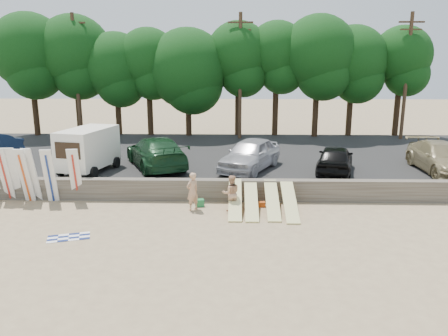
{
  "coord_description": "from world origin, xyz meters",
  "views": [
    {
      "loc": [
        1.63,
        -16.42,
        6.29
      ],
      "look_at": [
        1.15,
        3.0,
        1.55
      ],
      "focal_mm": 35.0,
      "sensor_mm": 36.0,
      "label": 1
    }
  ],
  "objects_px": {
    "car_3": "(335,159)",
    "cooler": "(200,203)",
    "beachgoer_b": "(231,193)",
    "car_1": "(156,152)",
    "beachgoer_a": "(192,191)",
    "car_2": "(250,154)",
    "car_4": "(441,158)",
    "box_trailer": "(88,148)"
  },
  "relations": [
    {
      "from": "car_3",
      "to": "cooler",
      "type": "bearing_deg",
      "value": 43.58
    },
    {
      "from": "car_4",
      "to": "box_trailer",
      "type": "bearing_deg",
      "value": -178.83
    },
    {
      "from": "box_trailer",
      "to": "car_4",
      "type": "height_order",
      "value": "box_trailer"
    },
    {
      "from": "car_3",
      "to": "car_4",
      "type": "height_order",
      "value": "car_4"
    },
    {
      "from": "car_2",
      "to": "beachgoer_a",
      "type": "relative_size",
      "value": 2.93
    },
    {
      "from": "car_1",
      "to": "cooler",
      "type": "distance_m",
      "value": 5.37
    },
    {
      "from": "box_trailer",
      "to": "beachgoer_a",
      "type": "distance_m",
      "value": 7.03
    },
    {
      "from": "box_trailer",
      "to": "beachgoer_a",
      "type": "xyz_separation_m",
      "value": [
        5.75,
        -3.89,
        -1.13
      ]
    },
    {
      "from": "beachgoer_a",
      "to": "car_1",
      "type": "bearing_deg",
      "value": -106.99
    },
    {
      "from": "beachgoer_a",
      "to": "cooler",
      "type": "relative_size",
      "value": 4.41
    },
    {
      "from": "car_1",
      "to": "beachgoer_a",
      "type": "relative_size",
      "value": 3.43
    },
    {
      "from": "car_4",
      "to": "beachgoer_b",
      "type": "height_order",
      "value": "car_4"
    },
    {
      "from": "car_2",
      "to": "cooler",
      "type": "relative_size",
      "value": 12.9
    },
    {
      "from": "car_3",
      "to": "beachgoer_a",
      "type": "bearing_deg",
      "value": 45.74
    },
    {
      "from": "car_1",
      "to": "car_4",
      "type": "distance_m",
      "value": 14.93
    },
    {
      "from": "car_3",
      "to": "beachgoer_a",
      "type": "relative_size",
      "value": 2.55
    },
    {
      "from": "car_1",
      "to": "car_3",
      "type": "height_order",
      "value": "car_1"
    },
    {
      "from": "beachgoer_b",
      "to": "cooler",
      "type": "height_order",
      "value": "beachgoer_b"
    },
    {
      "from": "car_2",
      "to": "car_4",
      "type": "xyz_separation_m",
      "value": [
        9.85,
        -0.21,
        -0.08
      ]
    },
    {
      "from": "beachgoer_a",
      "to": "beachgoer_b",
      "type": "xyz_separation_m",
      "value": [
        1.67,
        -0.09,
        -0.04
      ]
    },
    {
      "from": "beachgoer_b",
      "to": "cooler",
      "type": "bearing_deg",
      "value": -30.14
    },
    {
      "from": "car_4",
      "to": "cooler",
      "type": "xyz_separation_m",
      "value": [
        -12.23,
        -3.81,
        -1.3
      ]
    },
    {
      "from": "box_trailer",
      "to": "car_4",
      "type": "relative_size",
      "value": 0.74
    },
    {
      "from": "beachgoer_a",
      "to": "car_3",
      "type": "bearing_deg",
      "value": 166.82
    },
    {
      "from": "car_4",
      "to": "beachgoer_b",
      "type": "relative_size",
      "value": 3.3
    },
    {
      "from": "car_1",
      "to": "beachgoer_a",
      "type": "distance_m",
      "value": 5.53
    },
    {
      "from": "car_3",
      "to": "cooler",
      "type": "height_order",
      "value": "car_3"
    },
    {
      "from": "car_2",
      "to": "car_4",
      "type": "bearing_deg",
      "value": 23.54
    },
    {
      "from": "box_trailer",
      "to": "car_2",
      "type": "distance_m",
      "value": 8.42
    },
    {
      "from": "beachgoer_a",
      "to": "cooler",
      "type": "bearing_deg",
      "value": -161.51
    },
    {
      "from": "car_3",
      "to": "beachgoer_a",
      "type": "xyz_separation_m",
      "value": [
        -7.0,
        -4.05,
        -0.59
      ]
    },
    {
      "from": "car_2",
      "to": "car_4",
      "type": "distance_m",
      "value": 9.85
    },
    {
      "from": "beachgoer_a",
      "to": "beachgoer_b",
      "type": "height_order",
      "value": "beachgoer_a"
    },
    {
      "from": "car_2",
      "to": "car_3",
      "type": "relative_size",
      "value": 1.15
    },
    {
      "from": "beachgoer_a",
      "to": "cooler",
      "type": "height_order",
      "value": "beachgoer_a"
    },
    {
      "from": "car_4",
      "to": "beachgoer_a",
      "type": "relative_size",
      "value": 3.13
    },
    {
      "from": "box_trailer",
      "to": "beachgoer_a",
      "type": "height_order",
      "value": "box_trailer"
    },
    {
      "from": "car_3",
      "to": "cooler",
      "type": "xyz_separation_m",
      "value": [
        -6.74,
        -3.56,
        -1.27
      ]
    },
    {
      "from": "beachgoer_b",
      "to": "car_3",
      "type": "bearing_deg",
      "value": -150.25
    },
    {
      "from": "car_3",
      "to": "beachgoer_b",
      "type": "height_order",
      "value": "car_3"
    },
    {
      "from": "car_2",
      "to": "beachgoer_a",
      "type": "bearing_deg",
      "value": -95.57
    },
    {
      "from": "box_trailer",
      "to": "beachgoer_a",
      "type": "relative_size",
      "value": 2.3
    }
  ]
}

